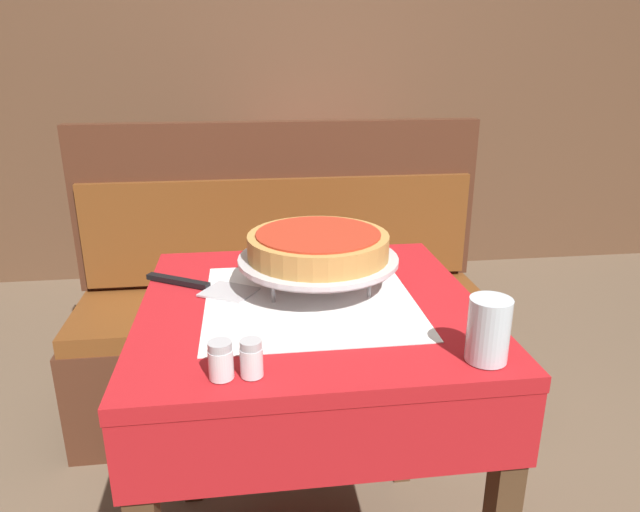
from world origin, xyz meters
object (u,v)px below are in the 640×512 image
Objects in this scene: dining_table_front at (310,348)px; dining_table_rear at (323,182)px; pizza_server at (203,286)px; pepper_shaker at (251,358)px; condiment_caddy at (327,151)px; water_glass_near at (488,330)px; deep_dish_pizza at (318,245)px; booth_bench at (285,330)px; pizza_pan_stand at (318,261)px; salt_shaker at (221,360)px.

dining_table_rear is (0.26, 1.69, 0.01)m from dining_table_front.
pizza_server reaches higher than dining_table_front.
condiment_caddy is (0.42, 2.08, 0.00)m from pepper_shaker.
water_glass_near is 0.39m from pepper_shaker.
dining_table_front is 2.49× the size of deep_dish_pizza.
pepper_shaker reaches higher than dining_table_rear.
booth_bench is (-0.01, 0.75, -0.33)m from dining_table_front.
pizza_pan_stand is (-0.23, -1.63, 0.17)m from dining_table_rear.
pizza_pan_stand is at bearing 60.00° from salt_shaker.
dining_table_rear is 2.03m from salt_shaker.
water_glass_near reaches higher than pepper_shaker.
booth_bench reaches higher than dining_table_front.
condiment_caddy reaches higher than pizza_pan_stand.
booth_bench reaches higher than water_glass_near.
dining_table_front is at bearing -98.68° from dining_table_rear.
booth_bench is 1.15m from pepper_shaker.
dining_table_rear is at bearing 74.27° from booth_bench.
deep_dish_pizza is 1.75m from condiment_caddy.
dining_table_rear is 2.02m from pepper_shaker.
dining_table_rear is at bearing 79.02° from pepper_shaker.
dining_table_rear is 0.17m from condiment_caddy.
water_glass_near is at bearing -90.68° from condiment_caddy.
booth_bench is 1.15m from salt_shaker.
pepper_shaker is at bearing -100.98° from dining_table_rear.
deep_dish_pizza reaches higher than pizza_server.
pizza_pan_stand is 0.40m from salt_shaker.
dining_table_rear is 12.52× the size of pepper_shaker.
dining_table_front is at bearing -89.53° from booth_bench.
booth_bench is at bearing 71.41° from pizza_server.
pizza_server is 0.40m from pepper_shaker.
pepper_shaker reaches higher than dining_table_front.
pizza_pan_stand is 1.14× the size of deep_dish_pizza.
pizza_server is at bearing 156.97° from dining_table_front.
booth_bench reaches higher than deep_dish_pizza.
condiment_caddy is (0.52, 1.70, 0.03)m from pizza_server.
condiment_caddy is (0.46, 2.08, 0.00)m from salt_shaker.
dining_table_front is 0.27m from pizza_server.
salt_shaker is 1.01× the size of pepper_shaker.
deep_dish_pizza is 1.18× the size of pizza_server.
dining_table_rear is 7.01× the size of water_glass_near.
pizza_pan_stand reaches higher than dining_table_front.
dining_table_rear is at bearing 81.88° from deep_dish_pizza.
water_glass_near is (0.24, -0.34, -0.05)m from deep_dish_pizza.
water_glass_near reaches higher than pizza_server.
pepper_shaker is at bearing -75.09° from pizza_server.
booth_bench is 1.18m from water_glass_near.
condiment_caddy is at bearing 73.04° from pizza_server.
dining_table_rear is at bearing 90.22° from water_glass_near.
pizza_pan_stand reaches higher than pepper_shaker.
water_glass_near is (0.01, -1.98, 0.16)m from dining_table_rear.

